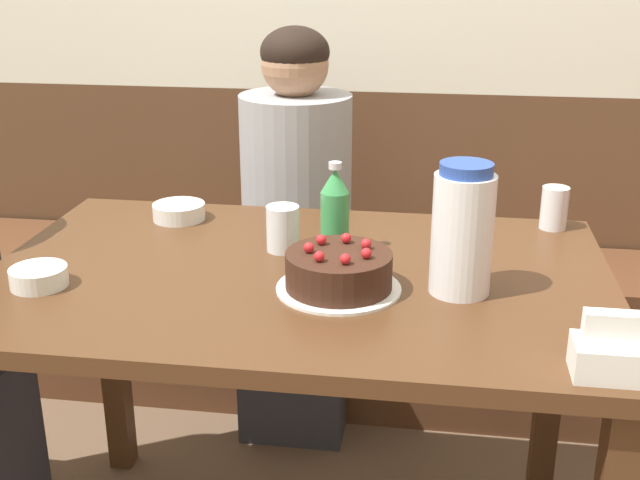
# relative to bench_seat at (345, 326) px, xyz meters

# --- Properties ---
(bench_seat) EXTENTS (2.71, 0.38, 0.48)m
(bench_seat) POSITION_rel_bench_seat_xyz_m (0.00, 0.00, 0.00)
(bench_seat) COLOR #56331E
(bench_seat) RESTS_ON ground_plane
(dining_table) EXTENTS (1.24, 0.81, 0.77)m
(dining_table) POSITION_rel_bench_seat_xyz_m (0.00, -0.83, 0.42)
(dining_table) COLOR #4C2D19
(dining_table) RESTS_ON ground_plane
(birthday_cake) EXTENTS (0.24, 0.24, 0.09)m
(birthday_cake) POSITION_rel_bench_seat_xyz_m (0.09, -0.91, 0.57)
(birthday_cake) COLOR white
(birthday_cake) RESTS_ON dining_table
(water_pitcher) EXTENTS (0.11, 0.11, 0.25)m
(water_pitcher) POSITION_rel_bench_seat_xyz_m (0.32, -0.88, 0.65)
(water_pitcher) COLOR white
(water_pitcher) RESTS_ON dining_table
(soju_bottle) EXTENTS (0.06, 0.06, 0.19)m
(soju_bottle) POSITION_rel_bench_seat_xyz_m (0.06, -0.70, 0.62)
(soju_bottle) COLOR #388E4C
(soju_bottle) RESTS_ON dining_table
(napkin_holder) EXTENTS (0.11, 0.08, 0.11)m
(napkin_holder) POSITION_rel_bench_seat_xyz_m (0.53, -1.17, 0.57)
(napkin_holder) COLOR white
(napkin_holder) RESTS_ON dining_table
(bowl_soup_white) EXTENTS (0.11, 0.11, 0.04)m
(bowl_soup_white) POSITION_rel_bench_seat_xyz_m (-0.48, -0.98, 0.55)
(bowl_soup_white) COLOR white
(bowl_soup_white) RESTS_ON dining_table
(bowl_rice_small) EXTENTS (0.12, 0.12, 0.04)m
(bowl_rice_small) POSITION_rel_bench_seat_xyz_m (-0.34, -0.55, 0.55)
(bowl_rice_small) COLOR white
(bowl_rice_small) RESTS_ON dining_table
(glass_water_tall) EXTENTS (0.06, 0.06, 0.10)m
(glass_water_tall) POSITION_rel_bench_seat_xyz_m (0.53, -0.49, 0.58)
(glass_water_tall) COLOR silver
(glass_water_tall) RESTS_ON dining_table
(glass_tumbler_short) EXTENTS (0.07, 0.07, 0.10)m
(glass_tumbler_short) POSITION_rel_bench_seat_xyz_m (-0.05, -0.72, 0.58)
(glass_tumbler_short) COLOR silver
(glass_tumbler_short) RESTS_ON dining_table
(person_pale_blue_shirt) EXTENTS (0.31, 0.34, 1.18)m
(person_pale_blue_shirt) POSITION_rel_bench_seat_xyz_m (-0.12, -0.17, 0.31)
(person_pale_blue_shirt) COLOR #33333D
(person_pale_blue_shirt) RESTS_ON ground_plane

